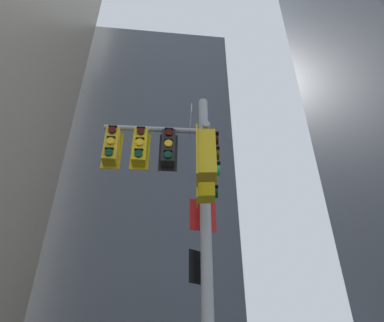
% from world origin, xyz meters
% --- Properties ---
extents(building_mid_block, '(13.87, 13.87, 33.90)m').
position_xyz_m(building_mid_block, '(-2.11, 23.32, 16.95)').
color(building_mid_block, '#4C5460').
rests_on(building_mid_block, ground).
extents(signal_pole_assembly, '(2.91, 2.78, 8.68)m').
position_xyz_m(signal_pole_assembly, '(-0.57, -0.30, 5.44)').
color(signal_pole_assembly, '#9EA0A3').
rests_on(signal_pole_assembly, ground).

